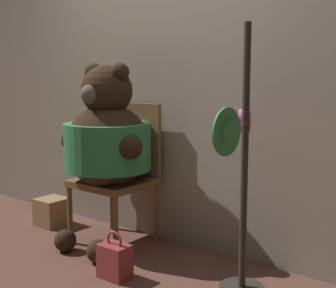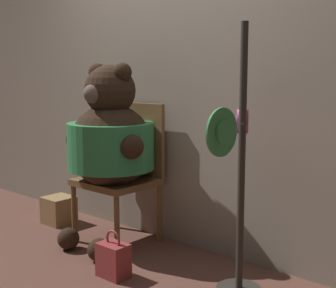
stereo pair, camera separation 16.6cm
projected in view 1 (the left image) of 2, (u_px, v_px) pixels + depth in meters
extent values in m
plane|color=brown|center=(124.00, 261.00, 3.33)|extent=(14.00, 14.00, 0.00)
cube|color=gray|center=(175.00, 88.00, 3.62)|extent=(8.00, 0.10, 2.43)
cylinder|color=brown|center=(70.00, 215.00, 3.65)|extent=(0.04, 0.04, 0.46)
cylinder|color=brown|center=(116.00, 228.00, 3.35)|extent=(0.04, 0.04, 0.46)
cylinder|color=brown|center=(112.00, 203.00, 4.01)|extent=(0.04, 0.04, 0.46)
cylinder|color=brown|center=(156.00, 213.00, 3.71)|extent=(0.04, 0.04, 0.46)
cube|color=brown|center=(113.00, 183.00, 3.65)|extent=(0.56, 0.52, 0.05)
cube|color=brown|center=(133.00, 139.00, 3.79)|extent=(0.56, 0.04, 0.58)
sphere|color=black|center=(108.00, 146.00, 3.52)|extent=(0.64, 0.64, 0.64)
cylinder|color=#2D7F47|center=(108.00, 146.00, 3.52)|extent=(0.65, 0.65, 0.35)
sphere|color=black|center=(107.00, 91.00, 3.46)|extent=(0.39, 0.39, 0.39)
sphere|color=black|center=(94.00, 72.00, 3.53)|extent=(0.14, 0.14, 0.14)
sphere|color=black|center=(120.00, 72.00, 3.36)|extent=(0.14, 0.14, 0.14)
sphere|color=brown|center=(90.00, 94.00, 3.34)|extent=(0.14, 0.14, 0.14)
sphere|color=black|center=(73.00, 140.00, 3.64)|extent=(0.18, 0.18, 0.18)
sphere|color=black|center=(130.00, 147.00, 3.27)|extent=(0.18, 0.18, 0.18)
sphere|color=black|center=(65.00, 241.00, 3.51)|extent=(0.17, 0.17, 0.17)
sphere|color=black|center=(98.00, 251.00, 3.29)|extent=(0.17, 0.17, 0.17)
cylinder|color=#332D28|center=(242.00, 288.00, 2.89)|extent=(0.28, 0.28, 0.02)
cylinder|color=#332D28|center=(245.00, 161.00, 2.77)|extent=(0.04, 0.04, 1.61)
cylinder|color=#3D9351|center=(227.00, 132.00, 2.59)|extent=(0.02, 0.28, 0.27)
cylinder|color=#3D9351|center=(227.00, 132.00, 2.59)|extent=(0.05, 0.13, 0.13)
cylinder|color=#7A388E|center=(243.00, 124.00, 2.86)|extent=(0.14, 0.20, 0.23)
cylinder|color=#7A388E|center=(243.00, 124.00, 2.86)|extent=(0.12, 0.13, 0.11)
cylinder|color=#D16693|center=(244.00, 121.00, 2.86)|extent=(0.17, 0.26, 0.30)
cylinder|color=#D16693|center=(244.00, 121.00, 2.86)|extent=(0.13, 0.16, 0.14)
cube|color=maroon|center=(115.00, 261.00, 3.04)|extent=(0.20, 0.14, 0.22)
torus|color=maroon|center=(114.00, 241.00, 3.02)|extent=(0.13, 0.02, 0.13)
cube|color=#937047|center=(52.00, 212.00, 4.13)|extent=(0.24, 0.24, 0.24)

